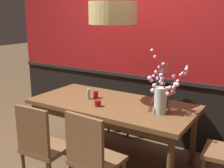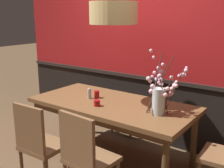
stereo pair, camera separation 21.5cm
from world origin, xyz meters
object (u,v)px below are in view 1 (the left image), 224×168
(vase_with_blossoms, at_px, (162,95))
(condiment_bottle, at_px, (88,94))
(pendant_lamp, at_px, (113,13))
(chair_near_side_right, at_px, (92,156))
(dining_table, at_px, (112,109))
(candle_holder_nearer_center, at_px, (96,95))
(chair_far_side_left, at_px, (127,99))
(chair_near_side_left, at_px, (42,144))
(candle_holder_nearer_edge, at_px, (98,103))

(vase_with_blossoms, bearing_deg, condiment_bottle, -178.65)
(condiment_bottle, bearing_deg, pendant_lamp, 23.79)
(chair_near_side_right, bearing_deg, condiment_bottle, 128.34)
(vase_with_blossoms, bearing_deg, chair_near_side_right, -110.03)
(dining_table, xyz_separation_m, candle_holder_nearer_center, (-0.27, 0.04, 0.13))
(chair_far_side_left, bearing_deg, condiment_bottle, -92.12)
(condiment_bottle, bearing_deg, dining_table, 6.10)
(chair_near_side_right, height_order, candle_holder_nearer_center, chair_near_side_right)
(candle_holder_nearer_center, bearing_deg, chair_near_side_right, -56.56)
(chair_near_side_left, xyz_separation_m, candle_holder_nearer_edge, (0.19, 0.70, 0.27))
(dining_table, xyz_separation_m, condiment_bottle, (-0.32, -0.03, 0.14))
(candle_holder_nearer_edge, bearing_deg, vase_with_blossoms, 15.39)
(chair_near_side_left, distance_m, condiment_bottle, 0.92)
(chair_far_side_left, height_order, vase_with_blossoms, vase_with_blossoms)
(dining_table, xyz_separation_m, vase_with_blossoms, (0.63, -0.01, 0.28))
(dining_table, xyz_separation_m, chair_near_side_left, (-0.26, -0.91, -0.15))
(pendant_lamp, bearing_deg, candle_holder_nearer_center, -167.77)
(chair_near_side_left, bearing_deg, dining_table, 74.12)
(vase_with_blossoms, xyz_separation_m, condiment_bottle, (-0.96, -0.02, -0.14))
(chair_near_side_right, relative_size, vase_with_blossoms, 1.42)
(candle_holder_nearer_center, relative_size, pendant_lamp, 0.07)
(dining_table, relative_size, candle_holder_nearer_center, 21.61)
(chair_far_side_left, distance_m, candle_holder_nearer_edge, 1.15)
(chair_near_side_left, distance_m, vase_with_blossoms, 1.34)
(candle_holder_nearer_center, height_order, candle_holder_nearer_edge, candle_holder_nearer_center)
(vase_with_blossoms, relative_size, pendant_lamp, 0.50)
(chair_far_side_left, relative_size, candle_holder_nearer_edge, 11.34)
(dining_table, relative_size, chair_far_side_left, 2.23)
(chair_near_side_left, height_order, candle_holder_nearer_edge, chair_near_side_left)
(candle_holder_nearer_edge, bearing_deg, condiment_bottle, 146.70)
(candle_holder_nearer_edge, bearing_deg, chair_near_side_left, -105.35)
(candle_holder_nearer_edge, bearing_deg, chair_far_side_left, 101.56)
(candle_holder_nearer_center, height_order, condiment_bottle, condiment_bottle)
(candle_holder_nearer_edge, relative_size, pendant_lamp, 0.06)
(chair_near_side_left, distance_m, candle_holder_nearer_center, 0.99)
(dining_table, xyz_separation_m, candle_holder_nearer_edge, (-0.07, -0.20, 0.12))
(candle_holder_nearer_center, xyz_separation_m, pendant_lamp, (0.22, 0.05, 0.99))
(chair_far_side_left, relative_size, condiment_bottle, 6.75)
(vase_with_blossoms, xyz_separation_m, candle_holder_nearer_center, (-0.90, 0.05, -0.15))
(chair_near_side_right, height_order, candle_holder_nearer_edge, chair_near_side_right)
(candle_holder_nearer_center, bearing_deg, chair_far_side_left, 91.56)
(chair_near_side_right, bearing_deg, chair_far_side_left, 109.40)
(candle_holder_nearer_center, xyz_separation_m, condiment_bottle, (-0.06, -0.08, 0.02))
(chair_near_side_right, bearing_deg, chair_near_side_left, -174.78)
(dining_table, distance_m, vase_with_blossoms, 0.69)
(chair_near_side_right, relative_size, condiment_bottle, 7.24)
(dining_table, bearing_deg, chair_near_side_left, -105.88)
(dining_table, bearing_deg, candle_holder_nearer_edge, -107.71)
(chair_near_side_right, xyz_separation_m, candle_holder_nearer_center, (-0.59, 0.90, 0.26))
(dining_table, height_order, chair_near_side_right, chair_near_side_right)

